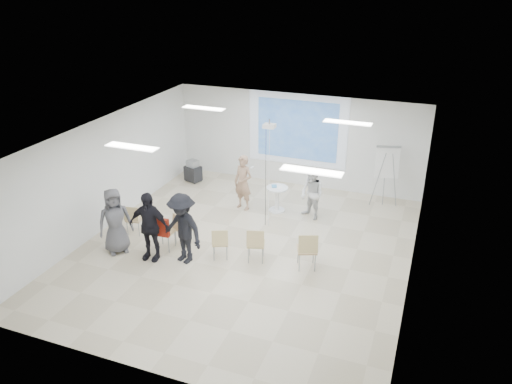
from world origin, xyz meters
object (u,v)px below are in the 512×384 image
(chair_left_mid, at_px, (163,230))
(flipchart_easel, at_px, (387,162))
(chair_left_inner, at_px, (182,227))
(chair_right_inner, at_px, (256,242))
(av_cart, at_px, (193,172))
(player_right, at_px, (312,191))
(pedestal_table, at_px, (277,198))
(audience_left, at_px, (148,221))
(audience_outer, at_px, (115,217))
(chair_right_far, at_px, (307,248))
(audience_mid, at_px, (182,224))
(player_left, at_px, (243,179))
(chair_far_left, at_px, (133,218))
(chair_center, at_px, (220,241))
(laptop, at_px, (185,227))

(chair_left_mid, xyz_separation_m, flipchart_easel, (4.79, 4.58, 0.82))
(chair_left_inner, height_order, chair_right_inner, chair_right_inner)
(chair_left_inner, height_order, av_cart, chair_left_inner)
(player_right, relative_size, flipchart_easel, 0.88)
(chair_left_inner, relative_size, flipchart_easel, 0.46)
(flipchart_easel, bearing_deg, pedestal_table, -167.01)
(player_right, bearing_deg, pedestal_table, -152.19)
(audience_left, distance_m, audience_outer, 0.96)
(chair_right_far, xyz_separation_m, audience_outer, (-4.64, -0.85, 0.37))
(audience_mid, bearing_deg, chair_left_inner, 139.24)
(player_left, bearing_deg, chair_left_mid, -91.97)
(chair_far_left, bearing_deg, flipchart_easel, 24.67)
(chair_center, distance_m, audience_left, 1.77)
(audience_outer, xyz_separation_m, flipchart_easel, (5.85, 5.02, 0.43))
(player_left, relative_size, chair_left_mid, 1.96)
(chair_left_mid, distance_m, chair_center, 1.50)
(pedestal_table, bearing_deg, audience_mid, -110.01)
(pedestal_table, distance_m, audience_left, 4.13)
(player_right, height_order, chair_right_far, player_right)
(player_left, relative_size, laptop, 5.84)
(audience_mid, relative_size, flipchart_easel, 1.07)
(av_cart, bearing_deg, audience_mid, -46.75)
(audience_mid, bearing_deg, av_cart, 132.67)
(chair_right_far, bearing_deg, chair_center, 167.18)
(chair_center, bearing_deg, av_cart, 101.10)
(player_right, distance_m, chair_left_mid, 4.27)
(audience_mid, height_order, audience_outer, audience_mid)
(player_left, xyz_separation_m, av_cart, (-2.34, 1.33, -0.59))
(player_left, height_order, chair_right_inner, player_left)
(audience_outer, bearing_deg, chair_left_mid, -24.50)
(laptop, bearing_deg, pedestal_table, -98.15)
(chair_right_far, bearing_deg, player_right, 82.07)
(chair_far_left, xyz_separation_m, chair_center, (2.64, -0.31, -0.01))
(player_left, relative_size, flipchart_easel, 0.99)
(chair_center, xyz_separation_m, audience_outer, (-2.55, -0.56, 0.45))
(chair_left_inner, distance_m, flipchart_easel, 6.19)
(chair_far_left, distance_m, audience_outer, 0.99)
(chair_center, distance_m, laptop, 1.22)
(chair_right_inner, relative_size, chair_right_far, 0.92)
(chair_center, relative_size, chair_right_inner, 0.93)
(pedestal_table, relative_size, flipchart_easel, 0.44)
(player_right, distance_m, flipchart_easel, 2.44)
(chair_right_inner, distance_m, chair_right_far, 1.25)
(audience_left, bearing_deg, av_cart, 102.24)
(chair_far_left, distance_m, laptop, 1.48)
(audience_left, bearing_deg, chair_right_far, 9.96)
(chair_center, height_order, laptop, chair_center)
(chair_center, bearing_deg, laptop, 138.57)
(chair_center, relative_size, audience_left, 0.41)
(chair_center, height_order, chair_right_inner, chair_right_inner)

